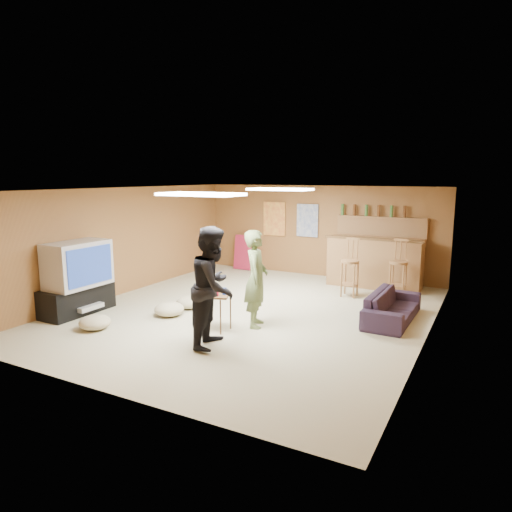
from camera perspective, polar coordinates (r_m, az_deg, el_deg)
The scene contains 32 objects.
ground at distance 8.31m, azimuth -0.65°, elevation -7.02°, with size 7.00×7.00×0.00m, color tan.
ceiling at distance 7.95m, azimuth -0.68°, elevation 8.33°, with size 6.00×7.00×0.02m, color silver.
wall_back at distance 11.22m, azimuth 7.92°, elevation 3.10°, with size 6.00×0.02×2.20m, color brown.
wall_front at distance 5.32m, azimuth -19.07°, elevation -5.08°, with size 6.00×0.02×2.20m, color brown.
wall_left at distance 9.83m, azimuth -16.22°, elevation 1.82°, with size 0.02×7.00×2.20m, color brown.
wall_right at distance 7.15m, azimuth 20.97°, elevation -1.42°, with size 0.02×7.00×2.20m, color brown.
tv_stand at distance 8.79m, azimuth -21.43°, elevation -5.08°, with size 0.55×1.30×0.50m, color black.
dvd_box at distance 8.65m, azimuth -20.43°, elevation -5.93°, with size 0.35×0.50×0.08m, color #B2B2B7.
tv_body at distance 8.60m, azimuth -21.40°, elevation -0.96°, with size 0.60×1.10×0.80m, color #B2B2B7.
tv_screen at distance 8.37m, azimuth -20.01°, elevation -1.16°, with size 0.02×0.95×0.65m, color navy.
bar_counter at distance 10.36m, azimuth 14.61°, elevation -0.79°, with size 2.00×0.60×1.10m, color brown.
bar_lip at distance 10.03m, azimuth 14.41°, elevation 2.06°, with size 2.10×0.12×0.05m, color #442C16.
bar_shelf at distance 10.67m, azimuth 15.40°, elevation 4.64°, with size 2.00×0.18×0.05m, color brown.
bar_backing at distance 10.72m, azimuth 15.35°, elevation 3.05°, with size 2.00×0.14×0.60m, color brown.
poster_left at distance 11.62m, azimuth 2.30°, elevation 4.66°, with size 0.60×0.03×0.85m, color #BF3F26.
poster_right at distance 11.26m, azimuth 6.45°, elevation 4.43°, with size 0.55×0.03×0.80m, color #334C99.
folding_chair_stack at distance 11.97m, azimuth -1.52°, elevation 0.47°, with size 0.50×0.14×0.90m, color #A11D3B.
ceiling_panel_front at distance 6.67m, azimuth -6.91°, elevation 7.67°, with size 1.20×0.60×0.04m, color white.
ceiling_panel_back at distance 9.02m, azimuth 3.01°, elevation 8.33°, with size 1.20×0.60×0.04m, color white.
person_olive at distance 7.37m, azimuth 0.02°, elevation -2.85°, with size 0.58×0.38×1.58m, color #5C6D3F.
person_black at distance 6.55m, azimuth -5.34°, elevation -3.85°, with size 0.85×0.66×1.74m, color black.
sofa at distance 8.11m, azimuth 16.68°, elevation -6.07°, with size 1.69×0.66×0.49m, color black.
tray_table at distance 7.34m, azimuth -5.16°, elevation -7.02°, with size 0.44×0.35×0.58m, color #442C16.
cup_red_near at distance 7.40m, azimuth -5.84°, elevation -4.18°, with size 0.08×0.08×0.11m, color red.
cup_red_far at distance 7.18m, azimuth -5.03°, elevation -4.55°, with size 0.09×0.09×0.12m, color red.
cup_blue at distance 7.26m, azimuth -3.97°, elevation -4.42°, with size 0.08×0.08×0.11m, color navy.
bar_stool_left at distance 9.43m, azimuth 11.66°, elevation -1.28°, with size 0.39×0.39×1.24m, color brown, non-canonical shape.
bar_stool_right at distance 9.56m, azimuth 17.38°, elevation -1.17°, with size 0.41×0.41×1.31m, color brown, non-canonical shape.
cushion_near_tv at distance 8.22m, azimuth -10.78°, elevation -6.54°, with size 0.52×0.52×0.24m, color tan.
cushion_mid at distance 8.61m, azimuth -8.35°, elevation -5.75°, with size 0.49×0.49×0.22m, color tan.
cushion_far at distance 7.83m, azimuth -19.49°, elevation -7.82°, with size 0.50×0.50×0.23m, color tan.
bottle_row at distance 10.68m, azimuth 14.36°, elevation 5.53°, with size 1.48×0.08×0.26m, color #3F7233, non-canonical shape.
Camera 1 is at (3.80, -6.98, 2.44)m, focal length 32.00 mm.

